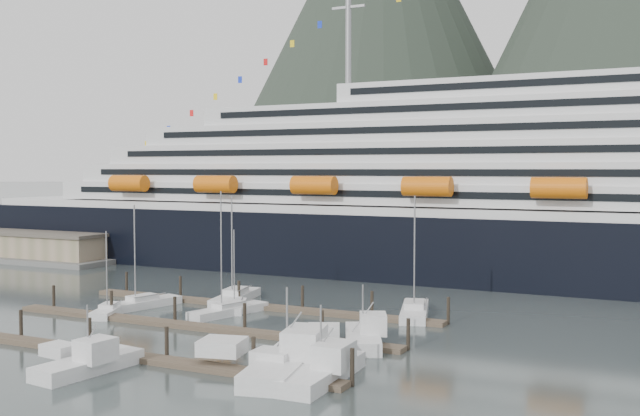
# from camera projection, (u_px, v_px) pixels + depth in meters

# --- Properties ---
(ground) EXTENTS (1600.00, 1600.00, 0.00)m
(ground) POSITION_uv_depth(u_px,v_px,m) (214.00, 339.00, 74.85)
(ground) COLOR #404B4B
(ground) RESTS_ON ground
(cruise_ship) EXTENTS (210.00, 30.40, 50.30)m
(cruise_ship) POSITION_uv_depth(u_px,v_px,m) (596.00, 203.00, 110.13)
(cruise_ship) COLOR black
(cruise_ship) RESTS_ON ground
(warehouse) EXTENTS (46.00, 20.00, 5.80)m
(warehouse) POSITION_uv_depth(u_px,v_px,m) (27.00, 245.00, 144.18)
(warehouse) COLOR #595956
(warehouse) RESTS_ON ground
(dock_near) EXTENTS (48.18, 2.28, 3.20)m
(dock_near) POSITION_uv_depth(u_px,v_px,m) (107.00, 352.00, 68.11)
(dock_near) COLOR #4A3D2F
(dock_near) RESTS_ON ground
(dock_mid) EXTENTS (48.18, 2.28, 3.20)m
(dock_mid) POSITION_uv_depth(u_px,v_px,m) (192.00, 325.00, 79.75)
(dock_mid) COLOR #4A3D2F
(dock_mid) RESTS_ON ground
(dock_far) EXTENTS (48.18, 2.28, 3.20)m
(dock_far) POSITION_uv_depth(u_px,v_px,m) (256.00, 305.00, 91.38)
(dock_far) COLOR #4A3D2F
(dock_far) RESTS_ON ground
(sailboat_a) EXTENTS (5.05, 8.18, 10.21)m
(sailboat_a) POSITION_uv_depth(u_px,v_px,m) (110.00, 311.00, 87.18)
(sailboat_a) COLOR silver
(sailboat_a) RESTS_ON ground
(sailboat_b) EXTENTS (5.07, 10.55, 13.11)m
(sailboat_b) POSITION_uv_depth(u_px,v_px,m) (142.00, 304.00, 91.48)
(sailboat_b) COLOR silver
(sailboat_b) RESTS_ON ground
(sailboat_d) EXTENTS (5.16, 10.90, 14.85)m
(sailboat_d) POSITION_uv_depth(u_px,v_px,m) (229.00, 311.00, 87.08)
(sailboat_d) COLOR silver
(sailboat_d) RESTS_ON ground
(sailboat_e) EXTENTS (5.23, 11.73, 14.20)m
(sailboat_e) POSITION_uv_depth(u_px,v_px,m) (235.00, 298.00, 95.67)
(sailboat_e) COLOR silver
(sailboat_e) RESTS_ON ground
(sailboat_f) EXTENTS (5.56, 7.95, 10.16)m
(sailboat_f) POSITION_uv_depth(u_px,v_px,m) (235.00, 307.00, 89.96)
(sailboat_f) COLOR silver
(sailboat_f) RESTS_ON ground
(sailboat_g) EXTENTS (6.07, 11.95, 14.48)m
(sailboat_g) POSITION_uv_depth(u_px,v_px,m) (415.00, 312.00, 86.48)
(sailboat_g) COLOR silver
(sailboat_g) RESTS_ON ground
(trawler_b) EXTENTS (7.59, 9.95, 6.23)m
(trawler_b) POSITION_uv_depth(u_px,v_px,m) (87.00, 362.00, 62.50)
(trawler_b) COLOR silver
(trawler_b) RESTS_ON ground
(trawler_c) EXTENTS (11.42, 15.71, 7.80)m
(trawler_c) POSITION_uv_depth(u_px,v_px,m) (285.00, 359.00, 62.97)
(trawler_c) COLOR silver
(trawler_c) RESTS_ON ground
(trawler_d) EXTENTS (8.47, 11.45, 6.73)m
(trawler_d) POSITION_uv_depth(u_px,v_px,m) (319.00, 370.00, 59.95)
(trawler_d) COLOR silver
(trawler_d) RESTS_ON ground
(trawler_e) EXTENTS (8.84, 10.39, 6.42)m
(trawler_e) POSITION_uv_depth(u_px,v_px,m) (362.00, 336.00, 72.14)
(trawler_e) COLOR silver
(trawler_e) RESTS_ON ground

